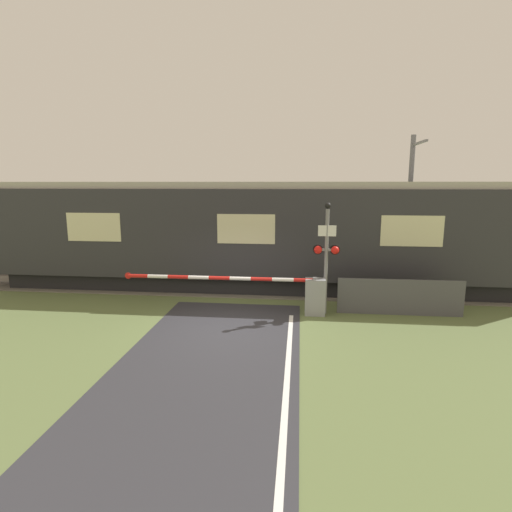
{
  "coord_description": "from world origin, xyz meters",
  "views": [
    {
      "loc": [
        1.96,
        -10.51,
        3.93
      ],
      "look_at": [
        0.6,
        1.84,
        1.66
      ],
      "focal_mm": 28.0,
      "sensor_mm": 36.0,
      "label": 1
    }
  ],
  "objects": [
    {
      "name": "roadside_fence",
      "position": [
        5.0,
        1.48,
        0.55
      ],
      "size": [
        3.7,
        0.06,
        1.1
      ],
      "color": "#4C4C51",
      "rests_on": "ground_plane"
    },
    {
      "name": "train",
      "position": [
        0.16,
        4.27,
        2.04
      ],
      "size": [
        19.74,
        2.92,
        3.98
      ],
      "color": "black",
      "rests_on": "ground_plane"
    },
    {
      "name": "signal_post",
      "position": [
        2.77,
        1.38,
        1.92
      ],
      "size": [
        0.8,
        0.26,
        3.37
      ],
      "color": "gray",
      "rests_on": "ground_plane"
    },
    {
      "name": "ground_plane",
      "position": [
        0.0,
        0.0,
        0.0
      ],
      "size": [
        80.0,
        80.0,
        0.0
      ],
      "primitive_type": "plane",
      "color": "#5B6B3D"
    },
    {
      "name": "track_bed",
      "position": [
        0.0,
        4.27,
        0.02
      ],
      "size": [
        36.0,
        3.2,
        0.13
      ],
      "color": "#666056",
      "rests_on": "ground_plane"
    },
    {
      "name": "catenary_pole",
      "position": [
        6.48,
        6.74,
        3.08
      ],
      "size": [
        0.2,
        1.9,
        5.86
      ],
      "color": "slate",
      "rests_on": "ground_plane"
    },
    {
      "name": "crossing_barrier",
      "position": [
        1.89,
        1.24,
        0.66
      ],
      "size": [
        6.26,
        0.44,
        1.16
      ],
      "color": "gray",
      "rests_on": "ground_plane"
    }
  ]
}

